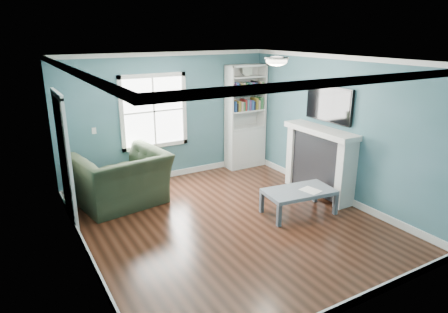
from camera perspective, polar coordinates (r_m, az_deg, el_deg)
floor at (r=6.61m, az=0.89°, el=-9.40°), size 5.00×5.00×0.00m
room_walls at (r=6.06m, az=0.95°, el=4.05°), size 5.00×5.00×5.00m
trim at (r=6.15m, az=0.94°, el=0.92°), size 4.50×5.00×2.60m
window at (r=8.16m, az=-9.98°, el=6.36°), size 1.40×0.06×1.50m
bookshelf at (r=9.03m, az=3.03°, el=4.24°), size 0.90×0.35×2.31m
fireplace at (r=7.71m, az=13.50°, el=-0.79°), size 0.44×1.58×1.30m
tv at (r=7.53m, az=14.76°, el=7.25°), size 0.06×1.10×0.65m
door at (r=6.78m, az=-21.87°, el=-0.24°), size 0.12×0.98×2.17m
ceiling_fixture at (r=6.50m, az=7.53°, el=13.45°), size 0.38×0.38×0.15m
light_switch at (r=7.90m, az=-18.07°, el=3.52°), size 0.08×0.01×0.12m
recliner at (r=7.27m, az=-14.49°, el=-1.92°), size 1.61×1.18×1.29m
coffee_table at (r=6.90m, az=10.67°, el=-5.14°), size 1.24×0.78×0.43m
paper_sheet at (r=6.89m, az=12.26°, el=-4.74°), size 0.31×0.36×0.00m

